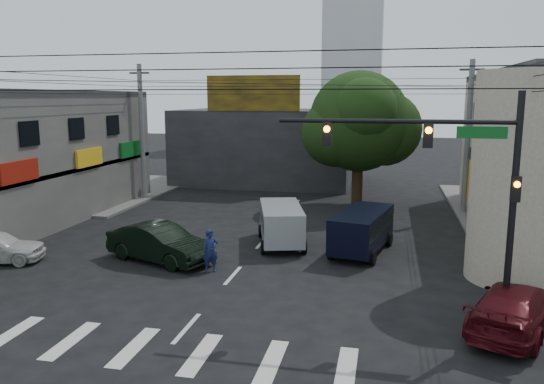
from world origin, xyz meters
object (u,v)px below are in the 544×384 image
(dark_sedan, at_px, (160,243))
(maroon_sedan, at_px, (514,307))
(utility_pole_far_left, at_px, (142,133))
(traffic_officer, at_px, (211,251))
(street_tree, at_px, (359,122))
(utility_pole_far_right, at_px, (468,138))
(traffic_gantry, at_px, (455,172))
(navy_van, at_px, (362,232))
(silver_minivan, at_px, (281,226))

(dark_sedan, relative_size, maroon_sedan, 0.97)
(utility_pole_far_left, xyz_separation_m, traffic_officer, (9.49, -13.72, -3.72))
(street_tree, relative_size, dark_sedan, 1.66)
(utility_pole_far_left, relative_size, dark_sedan, 1.76)
(utility_pole_far_right, height_order, traffic_officer, utility_pole_far_right)
(utility_pole_far_left, height_order, traffic_officer, utility_pole_far_left)
(dark_sedan, distance_m, traffic_officer, 2.76)
(maroon_sedan, bearing_deg, dark_sedan, 6.45)
(traffic_gantry, relative_size, utility_pole_far_left, 0.78)
(utility_pole_far_left, height_order, utility_pole_far_right, same)
(navy_van, bearing_deg, utility_pole_far_right, -18.01)
(silver_minivan, bearing_deg, traffic_officer, 140.47)
(traffic_gantry, xyz_separation_m, maroon_sedan, (1.95, 0.04, -4.11))
(maroon_sedan, xyz_separation_m, silver_minivan, (-8.78, 7.81, 0.23))
(maroon_sedan, height_order, silver_minivan, silver_minivan)
(traffic_gantry, distance_m, silver_minivan, 11.10)
(utility_pole_far_right, xyz_separation_m, traffic_officer, (-11.51, -13.72, -3.72))
(dark_sedan, xyz_separation_m, silver_minivan, (4.62, 3.67, 0.14))
(traffic_gantry, xyz_separation_m, navy_van, (-2.97, 7.35, -3.87))
(dark_sedan, bearing_deg, silver_minivan, -30.96)
(street_tree, distance_m, dark_sedan, 16.47)
(silver_minivan, bearing_deg, maroon_sedan, -147.41)
(traffic_gantry, bearing_deg, silver_minivan, 131.04)
(silver_minivan, distance_m, navy_van, 3.89)
(utility_pole_far_right, relative_size, navy_van, 1.81)
(dark_sedan, height_order, traffic_officer, traffic_officer)
(traffic_gantry, bearing_deg, traffic_officer, 159.61)
(utility_pole_far_right, bearing_deg, utility_pole_far_left, 180.00)
(maroon_sedan, bearing_deg, utility_pole_far_right, -68.85)
(street_tree, height_order, utility_pole_far_right, utility_pole_far_right)
(utility_pole_far_left, relative_size, utility_pole_far_right, 1.00)
(utility_pole_far_left, height_order, silver_minivan, utility_pole_far_left)
(utility_pole_far_right, height_order, silver_minivan, utility_pole_far_right)
(utility_pole_far_left, xyz_separation_m, navy_van, (15.35, -9.65, -3.64))
(utility_pole_far_left, distance_m, maroon_sedan, 26.72)
(street_tree, xyz_separation_m, traffic_gantry, (3.82, -18.00, -0.64))
(utility_pole_far_left, distance_m, traffic_officer, 17.09)
(dark_sedan, relative_size, navy_van, 1.03)
(traffic_gantry, xyz_separation_m, dark_sedan, (-11.45, 4.17, -4.02))
(utility_pole_far_left, relative_size, silver_minivan, 1.94)
(street_tree, relative_size, silver_minivan, 1.83)
(dark_sedan, height_order, navy_van, navy_van)
(utility_pole_far_right, height_order, dark_sedan, utility_pole_far_right)
(dark_sedan, distance_m, silver_minivan, 5.91)
(utility_pole_far_left, height_order, navy_van, utility_pole_far_left)
(dark_sedan, distance_m, navy_van, 9.06)
(dark_sedan, distance_m, maroon_sedan, 14.02)
(silver_minivan, bearing_deg, utility_pole_far_right, -61.82)
(utility_pole_far_right, xyz_separation_m, dark_sedan, (-14.12, -12.83, -3.79))
(street_tree, height_order, maroon_sedan, street_tree)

